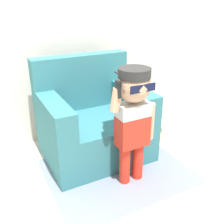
{
  "coord_description": "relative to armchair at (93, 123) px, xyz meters",
  "views": [
    {
      "loc": [
        -0.86,
        -2.11,
        1.58
      ],
      "look_at": [
        0.18,
        -0.13,
        0.6
      ],
      "focal_mm": 42.0,
      "sensor_mm": 36.0,
      "label": 1
    }
  ],
  "objects": [
    {
      "name": "ground_plane",
      "position": [
        -0.12,
        -0.19,
        -0.36
      ],
      "size": [
        10.0,
        10.0,
        0.0
      ],
      "primitive_type": "plane",
      "color": "beige"
    },
    {
      "name": "wall_back",
      "position": [
        -0.12,
        0.59,
        0.94
      ],
      "size": [
        10.0,
        0.05,
        2.6
      ],
      "color": "silver",
      "rests_on": "ground_plane"
    },
    {
      "name": "armchair",
      "position": [
        0.0,
        0.0,
        0.0
      ],
      "size": [
        1.05,
        0.86,
        1.03
      ],
      "color": "teal",
      "rests_on": "ground_plane"
    },
    {
      "name": "person_child",
      "position": [
        0.11,
        -0.6,
        0.35
      ],
      "size": [
        0.44,
        0.33,
        1.07
      ],
      "color": "red",
      "rests_on": "ground_plane"
    },
    {
      "name": "side_table",
      "position": [
        0.85,
        0.02,
        -0.11
      ],
      "size": [
        0.41,
        0.41,
        0.42
      ],
      "color": "beige",
      "rests_on": "ground_plane"
    },
    {
      "name": "rug",
      "position": [
        0.06,
        -0.43,
        -0.36
      ],
      "size": [
        1.33,
        1.09,
        0.01
      ],
      "color": "gray",
      "rests_on": "ground_plane"
    }
  ]
}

